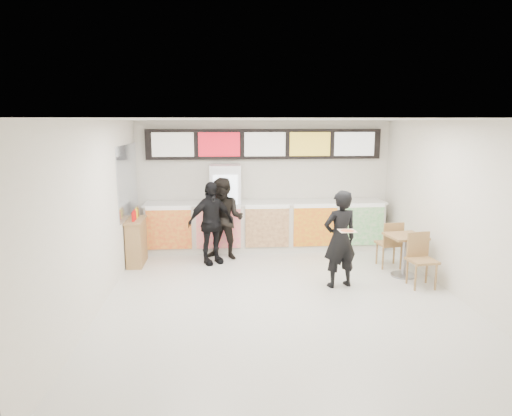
{
  "coord_description": "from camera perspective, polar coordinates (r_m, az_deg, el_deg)",
  "views": [
    {
      "loc": [
        -1.02,
        -7.28,
        2.97
      ],
      "look_at": [
        -0.37,
        1.2,
        1.35
      ],
      "focal_mm": 32.0,
      "sensor_mm": 36.0,
      "label": 1
    }
  ],
  "objects": [
    {
      "name": "wall_left",
      "position": [
        7.68,
        -19.22,
        -0.88
      ],
      "size": [
        0.0,
        7.0,
        7.0
      ],
      "primitive_type": "plane",
      "rotation": [
        1.57,
        0.0,
        1.57
      ],
      "color": "silver",
      "rests_on": "floor"
    },
    {
      "name": "service_counter",
      "position": [
        10.69,
        1.22,
        -2.2
      ],
      "size": [
        5.56,
        0.77,
        1.14
      ],
      "color": "silver",
      "rests_on": "floor"
    },
    {
      "name": "customer_main",
      "position": [
        8.36,
        10.45,
        -3.85
      ],
      "size": [
        0.74,
        0.58,
        1.78
      ],
      "primitive_type": "imported",
      "rotation": [
        0.0,
        0.0,
        3.41
      ],
      "color": "black",
      "rests_on": "floor"
    },
    {
      "name": "customer_left",
      "position": [
        9.9,
        -3.97,
        -1.37
      ],
      "size": [
        1.04,
        0.92,
        1.79
      ],
      "primitive_type": "imported",
      "rotation": [
        0.0,
        0.0,
        -0.32
      ],
      "color": "black",
      "rests_on": "floor"
    },
    {
      "name": "floor",
      "position": [
        7.93,
        3.41,
        -11.27
      ],
      "size": [
        7.0,
        7.0,
        0.0
      ],
      "primitive_type": "plane",
      "color": "beige",
      "rests_on": "ground"
    },
    {
      "name": "mirror_panel",
      "position": [
        10.0,
        -15.72,
        3.35
      ],
      "size": [
        0.01,
        2.0,
        1.5
      ],
      "primitive_type": "cube",
      "color": "#B2B7BF",
      "rests_on": "wall_left"
    },
    {
      "name": "drinks_fridge",
      "position": [
        10.57,
        -3.83,
        -0.0
      ],
      "size": [
        0.7,
        0.67,
        2.0
      ],
      "color": "white",
      "rests_on": "floor"
    },
    {
      "name": "pizza_slice",
      "position": [
        7.87,
        11.34,
        -2.77
      ],
      "size": [
        0.36,
        0.36,
        0.02
      ],
      "color": "beige",
      "rests_on": "customer_main"
    },
    {
      "name": "menu_board",
      "position": [
        10.75,
        1.09,
        7.98
      ],
      "size": [
        5.5,
        0.14,
        0.7
      ],
      "color": "black",
      "rests_on": "wall_back"
    },
    {
      "name": "cafe_table",
      "position": [
        9.3,
        18.11,
        -4.74
      ],
      "size": [
        0.74,
        1.72,
        0.98
      ],
      "rotation": [
        0.0,
        0.0,
        0.14
      ],
      "color": "#9E7048",
      "rests_on": "floor"
    },
    {
      "name": "wall_back",
      "position": [
        10.92,
        1.03,
        3.02
      ],
      "size": [
        6.0,
        0.0,
        6.0
      ],
      "primitive_type": "plane",
      "rotation": [
        1.57,
        0.0,
        0.0
      ],
      "color": "silver",
      "rests_on": "floor"
    },
    {
      "name": "ceiling",
      "position": [
        7.35,
        3.68,
        10.97
      ],
      "size": [
        7.0,
        7.0,
        0.0
      ],
      "primitive_type": "plane",
      "rotation": [
        3.14,
        0.0,
        0.0
      ],
      "color": "white",
      "rests_on": "wall_back"
    },
    {
      "name": "condiment_ledge",
      "position": [
        9.93,
        -14.71,
        -4.05
      ],
      "size": [
        0.35,
        0.86,
        1.15
      ],
      "color": "#9E7048",
      "rests_on": "floor"
    },
    {
      "name": "customer_mid",
      "position": [
        9.62,
        -5.69,
        -1.88
      ],
      "size": [
        1.11,
        0.86,
        1.75
      ],
      "primitive_type": "imported",
      "rotation": [
        0.0,
        0.0,
        0.49
      ],
      "color": "black",
      "rests_on": "floor"
    },
    {
      "name": "wall_right",
      "position": [
        8.44,
        24.15,
        -0.22
      ],
      "size": [
        0.0,
        7.0,
        7.0
      ],
      "primitive_type": "plane",
      "rotation": [
        1.57,
        0.0,
        -1.57
      ],
      "color": "silver",
      "rests_on": "floor"
    }
  ]
}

